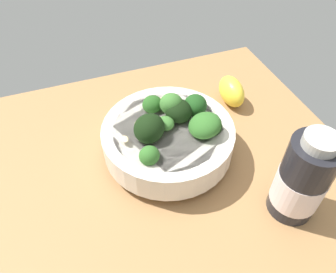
{
  "coord_description": "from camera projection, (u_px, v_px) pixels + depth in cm",
  "views": [
    {
      "loc": [
        11.27,
        28.14,
        40.68
      ],
      "look_at": [
        -0.83,
        -4.87,
        4.0
      ],
      "focal_mm": 34.34,
      "sensor_mm": 36.0,
      "label": 1
    }
  ],
  "objects": [
    {
      "name": "lemon_wedge",
      "position": [
        231.0,
        91.0,
        0.61
      ],
      "size": [
        4.38,
        7.57,
        5.13
      ],
      "primitive_type": "ellipsoid",
      "rotation": [
        0.0,
        0.0,
        1.52
      ],
      "color": "yellow",
      "rests_on": "ground_plane"
    },
    {
      "name": "bottle_tall",
      "position": [
        302.0,
        181.0,
        0.42
      ],
      "size": [
        6.58,
        6.58,
        14.53
      ],
      "color": "black",
      "rests_on": "ground_plane"
    },
    {
      "name": "bowl_of_broccoli",
      "position": [
        169.0,
        135.0,
        0.51
      ],
      "size": [
        20.69,
        20.69,
        10.53
      ],
      "color": "silver",
      "rests_on": "ground_plane"
    },
    {
      "name": "ground_plane",
      "position": [
        174.0,
        186.0,
        0.52
      ],
      "size": [
        60.06,
        60.06,
        4.92
      ],
      "primitive_type": "cube",
      "color": "#996D42"
    }
  ]
}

